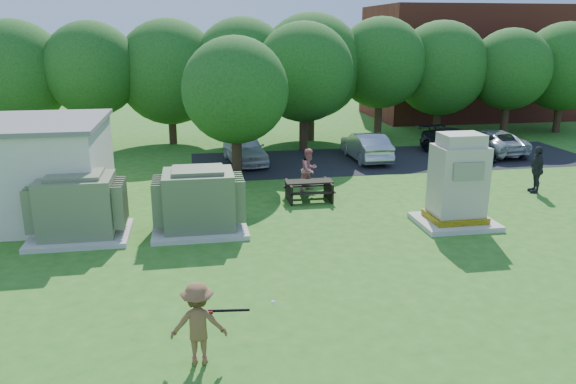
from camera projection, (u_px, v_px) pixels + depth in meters
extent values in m
plane|color=#2D6619|center=(315.00, 283.00, 14.37)|extent=(120.00, 120.00, 0.00)
cube|color=maroon|center=(473.00, 62.00, 41.79)|extent=(15.00, 8.00, 8.00)
cube|color=#232326|center=(392.00, 159.00, 28.31)|extent=(20.00, 6.00, 0.01)
cube|color=beige|center=(81.00, 235.00, 17.55)|extent=(3.00, 2.40, 0.15)
cube|color=#667050|center=(78.00, 205.00, 17.28)|extent=(2.20, 1.80, 1.80)
cube|color=#667050|center=(74.00, 175.00, 17.02)|extent=(1.60, 1.30, 0.12)
cube|color=#667050|center=(34.00, 207.00, 17.07)|extent=(0.32, 1.50, 1.35)
cube|color=#667050|center=(120.00, 202.00, 17.48)|extent=(0.32, 1.50, 1.35)
cube|color=beige|center=(200.00, 228.00, 18.16)|extent=(3.00, 2.40, 0.15)
cube|color=#586546|center=(199.00, 199.00, 17.89)|extent=(2.20, 1.80, 1.80)
cube|color=#586546|center=(198.00, 170.00, 17.62)|extent=(1.60, 1.30, 0.12)
cube|color=#586546|center=(158.00, 201.00, 17.67)|extent=(0.32, 1.50, 1.35)
cube|color=#586546|center=(239.00, 197.00, 18.09)|extent=(0.32, 1.50, 1.35)
cube|color=beige|center=(454.00, 222.00, 18.73)|extent=(2.52, 2.06, 0.17)
cube|color=yellow|center=(455.00, 216.00, 18.67)|extent=(1.78, 1.43, 0.21)
cube|color=#BAAA9A|center=(458.00, 180.00, 18.33)|extent=(1.60, 1.26, 2.29)
cube|color=#BAAA9A|center=(462.00, 140.00, 17.96)|extent=(1.32, 1.03, 0.40)
cube|color=gray|center=(469.00, 171.00, 17.57)|extent=(1.03, 0.05, 0.57)
cube|color=black|center=(309.00, 182.00, 21.23)|extent=(1.78, 0.69, 0.06)
cube|color=black|center=(306.00, 185.00, 21.83)|extent=(1.78, 0.25, 0.05)
cube|color=black|center=(312.00, 193.00, 20.80)|extent=(1.78, 0.25, 0.05)
cube|color=black|center=(289.00, 192.00, 21.21)|extent=(0.08, 1.33, 0.73)
cube|color=black|center=(329.00, 190.00, 21.46)|extent=(0.08, 1.33, 0.73)
imported|color=brown|center=(198.00, 324.00, 10.70)|extent=(1.12, 0.69, 1.68)
imported|color=black|center=(464.00, 191.00, 19.59)|extent=(0.64, 0.45, 1.66)
imported|color=#C3676B|center=(309.00, 170.00, 22.54)|extent=(1.06, 1.03, 1.72)
imported|color=#27262B|center=(537.00, 169.00, 22.27)|extent=(0.69, 1.17, 1.87)
imported|color=silver|center=(245.00, 148.00, 27.33)|extent=(2.14, 4.38, 1.44)
imported|color=#B4B4BA|center=(366.00, 146.00, 27.97)|extent=(1.56, 4.24, 1.39)
imported|color=black|center=(457.00, 143.00, 28.82)|extent=(2.91, 4.93, 1.34)
imported|color=#B6B6BB|center=(489.00, 141.00, 29.46)|extent=(2.54, 4.79, 1.28)
cylinder|color=black|center=(227.00, 310.00, 10.67)|extent=(0.85, 0.15, 0.06)
cylinder|color=maroon|center=(207.00, 313.00, 10.58)|extent=(0.23, 0.09, 0.06)
sphere|color=white|center=(273.00, 303.00, 10.60)|extent=(0.09, 0.09, 0.09)
cylinder|color=#47301E|center=(22.00, 127.00, 30.45)|extent=(0.44, 0.44, 2.40)
sphere|color=#235B1C|center=(15.00, 73.00, 29.66)|extent=(5.60, 5.60, 5.60)
cylinder|color=#47301E|center=(97.00, 123.00, 30.48)|extent=(0.44, 0.44, 2.80)
sphere|color=#235B1C|center=(92.00, 69.00, 29.68)|extent=(5.00, 5.00, 5.00)
cylinder|color=#47301E|center=(172.00, 124.00, 31.97)|extent=(0.44, 0.44, 2.30)
sphere|color=#235B1C|center=(169.00, 72.00, 31.17)|extent=(5.80, 5.80, 5.80)
cylinder|color=#47301E|center=(244.00, 121.00, 31.71)|extent=(0.44, 0.44, 2.70)
sphere|color=#235B1C|center=(243.00, 67.00, 30.90)|extent=(5.40, 5.40, 5.40)
cylinder|color=#47301E|center=(311.00, 119.00, 32.96)|extent=(0.44, 0.44, 2.50)
sphere|color=#235B1C|center=(311.00, 66.00, 32.12)|extent=(6.00, 6.00, 6.00)
cylinder|color=#47301E|center=(378.00, 115.00, 33.19)|extent=(0.44, 0.44, 2.90)
sphere|color=#235B1C|center=(380.00, 63.00, 32.36)|extent=(5.20, 5.20, 5.20)
cylinder|color=#47301E|center=(437.00, 116.00, 34.48)|extent=(0.44, 0.44, 2.40)
sphere|color=#235B1C|center=(441.00, 68.00, 33.68)|extent=(5.60, 5.60, 5.60)
cylinder|color=#47301E|center=(505.00, 115.00, 34.25)|extent=(0.44, 0.44, 2.60)
sphere|color=#235B1C|center=(510.00, 69.00, 33.50)|extent=(4.80, 4.80, 4.80)
cylinder|color=#47301E|center=(558.00, 113.00, 35.49)|extent=(0.44, 0.44, 2.50)
sphere|color=#235B1C|center=(564.00, 66.00, 34.70)|extent=(5.40, 5.40, 5.40)
cylinder|color=#47301E|center=(237.00, 149.00, 24.77)|extent=(0.44, 0.44, 2.40)
sphere|color=#235B1C|center=(235.00, 90.00, 24.06)|extent=(4.60, 4.60, 4.60)
cylinder|color=#47301E|center=(303.00, 126.00, 30.14)|extent=(0.44, 0.44, 2.60)
sphere|color=#235B1C|center=(304.00, 72.00, 29.35)|extent=(5.20, 5.20, 5.20)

